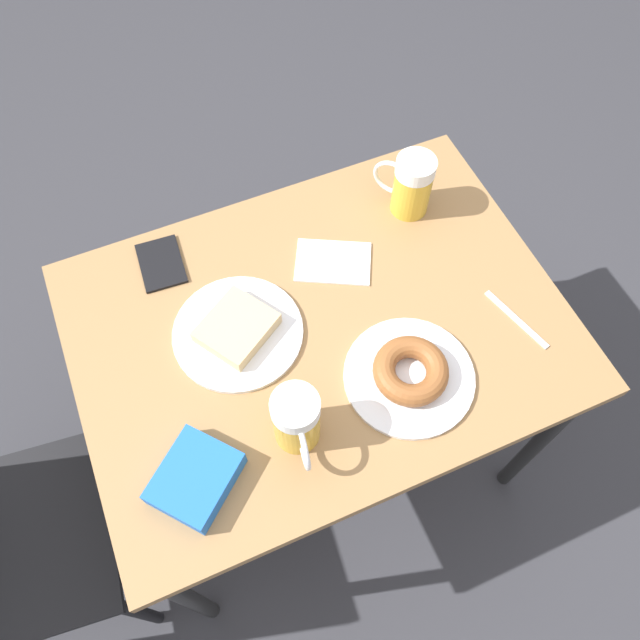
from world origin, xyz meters
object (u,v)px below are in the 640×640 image
beer_mug_center (411,185)px  napkin_folded (333,262)px  plate_with_donut (410,373)px  plate_with_cake (237,330)px  passport_near_edge (161,263)px  beer_mug_left (297,421)px  fork (516,319)px  blue_pouch (195,478)px

beer_mug_center → napkin_folded: beer_mug_center is taller
plate_with_donut → beer_mug_center: 0.42m
plate_with_cake → passport_near_edge: 0.24m
plate_with_cake → passport_near_edge: size_ratio=1.97×
napkin_folded → beer_mug_left: bearing=146.7°
fork → blue_pouch: (-0.06, 0.69, 0.02)m
plate_with_donut → blue_pouch: bearing=94.2°
plate_with_donut → beer_mug_center: bearing=-26.6°
beer_mug_left → blue_pouch: (-0.01, 0.20, -0.05)m
beer_mug_center → fork: size_ratio=0.90×
plate_with_cake → passport_near_edge: bearing=23.0°
plate_with_cake → plate_with_donut: plate_with_donut is taller
beer_mug_center → passport_near_edge: (0.07, 0.55, -0.07)m
plate_with_donut → passport_near_edge: bearing=39.5°
beer_mug_left → beer_mug_center: (0.39, -0.42, 0.00)m
plate_with_donut → passport_near_edge: 0.57m
napkin_folded → fork: size_ratio=1.18×
napkin_folded → passport_near_edge: 0.36m
plate_with_cake → plate_with_donut: (-0.22, -0.27, 0.01)m
napkin_folded → passport_near_edge: (0.14, 0.34, 0.00)m
blue_pouch → fork: bearing=-85.1°
plate_with_donut → passport_near_edge: plate_with_donut is taller
plate_with_donut → beer_mug_left: 0.24m
beer_mug_left → beer_mug_center: bearing=-47.1°
fork → napkin_folded: bearing=46.1°
passport_near_edge → beer_mug_center: bearing=-96.9°
passport_near_edge → blue_pouch: 0.48m
plate_with_cake → beer_mug_left: 0.25m
plate_with_cake → plate_with_donut: size_ratio=1.03×
plate_with_cake → napkin_folded: plate_with_cake is taller
passport_near_edge → beer_mug_left: bearing=-164.8°
beer_mug_left → plate_with_donut: bearing=-84.8°
beer_mug_center → napkin_folded: 0.24m
plate_with_donut → beer_mug_left: bearing=95.2°
napkin_folded → blue_pouch: 0.52m
blue_pouch → napkin_folded: bearing=-50.8°
fork → passport_near_edge: passport_near_edge is taller
plate_with_donut → fork: bearing=-83.8°
plate_with_donut → fork: (0.03, -0.26, -0.02)m
napkin_folded → passport_near_edge: bearing=67.6°
passport_near_edge → blue_pouch: blue_pouch is taller
plate_with_donut → beer_mug_center: beer_mug_center is taller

